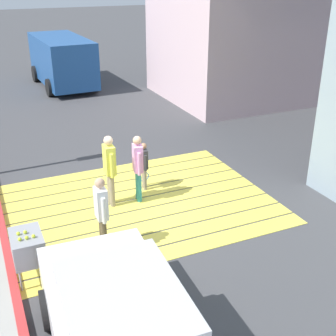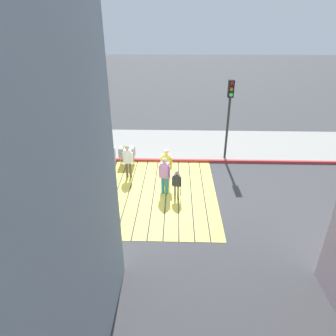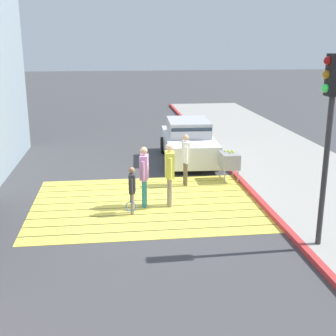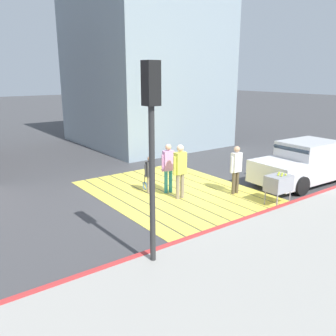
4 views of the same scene
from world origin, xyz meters
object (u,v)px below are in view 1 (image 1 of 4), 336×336
at_px(pedestrian_adult_lead, 101,210).
at_px(pedestrian_child_with_racket, 144,163).
at_px(pedestrian_adult_side, 138,164).
at_px(car_parked_near_curb, 123,334).
at_px(tennis_ball_cart, 27,247).
at_px(pedestrian_adult_trailing, 110,166).
at_px(van_down_street, 62,60).

relative_size(pedestrian_adult_lead, pedestrian_child_with_racket, 1.28).
bearing_deg(pedestrian_adult_side, pedestrian_adult_lead, -129.01).
relative_size(car_parked_near_curb, tennis_ball_cart, 4.30).
relative_size(tennis_ball_cart, pedestrian_adult_trailing, 0.56).
xyz_separation_m(van_down_street, pedestrian_adult_side, (-0.83, -12.62, -0.28)).
distance_m(pedestrian_adult_side, pedestrian_child_with_racket, 0.69).
bearing_deg(car_parked_near_curb, pedestrian_adult_lead, 78.80).
relative_size(tennis_ball_cart, pedestrian_child_with_racket, 0.78).
distance_m(pedestrian_adult_trailing, pedestrian_adult_side, 0.70).
distance_m(van_down_street, pedestrian_child_with_racket, 12.11).
relative_size(car_parked_near_curb, pedestrian_child_with_racket, 3.37).
bearing_deg(van_down_street, pedestrian_child_with_racket, -92.23).
height_order(van_down_street, pedestrian_child_with_racket, van_down_street).
bearing_deg(pedestrian_child_with_racket, car_parked_near_curb, -114.06).
relative_size(van_down_street, pedestrian_adult_lead, 3.17).
height_order(car_parked_near_curb, pedestrian_child_with_racket, car_parked_near_curb).
xyz_separation_m(pedestrian_adult_lead, pedestrian_adult_trailing, (0.74, 1.82, 0.08)).
relative_size(van_down_street, tennis_ball_cart, 5.19).
distance_m(tennis_ball_cart, pedestrian_adult_trailing, 3.12).
bearing_deg(pedestrian_adult_lead, pedestrian_child_with_racket, 52.05).
height_order(van_down_street, pedestrian_adult_trailing, van_down_street).
bearing_deg(pedestrian_child_with_racket, tennis_ball_cart, -141.75).
xyz_separation_m(car_parked_near_curb, pedestrian_child_with_racket, (2.41, 5.40, -0.00)).
distance_m(van_down_street, tennis_ball_cart, 15.19).
height_order(tennis_ball_cart, pedestrian_adult_side, pedestrian_adult_side).
xyz_separation_m(tennis_ball_cart, pedestrian_adult_side, (2.95, 2.08, 0.30)).
xyz_separation_m(pedestrian_adult_lead, pedestrian_child_with_racket, (1.80, 2.31, -0.24)).
bearing_deg(pedestrian_adult_trailing, car_parked_near_curb, -105.39).
distance_m(tennis_ball_cart, pedestrian_child_with_racket, 4.22).
relative_size(van_down_street, pedestrian_adult_side, 3.08).
bearing_deg(van_down_street, car_parked_near_curb, -99.36).
xyz_separation_m(pedestrian_adult_lead, pedestrian_adult_side, (1.44, 1.78, 0.03)).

